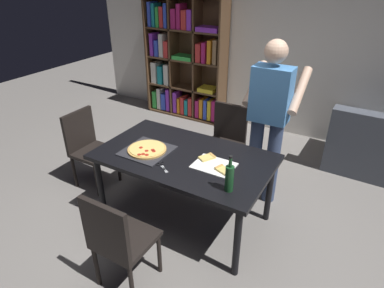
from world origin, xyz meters
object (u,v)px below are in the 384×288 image
dining_table (184,162)px  person_serving_pizza (269,115)px  chair_left_end (88,144)px  kitchen_scissors (161,165)px  bookshelf (184,62)px  wine_bottle (229,178)px  chair_far_side (226,137)px  pepperoni_pizza_on_tray (147,150)px  chair_near_camera (117,238)px

dining_table → person_serving_pizza: 0.98m
chair_left_end → kitchen_scissors: (1.24, -0.27, 0.24)m
dining_table → kitchen_scissors: (-0.07, -0.27, 0.08)m
bookshelf → wine_bottle: bookshelf is taller
chair_left_end → bookshelf: 2.41m
chair_far_side → kitchen_scissors: size_ratio=4.77×
chair_left_end → wine_bottle: (1.91, -0.30, 0.36)m
chair_left_end → pepperoni_pizza_on_tray: 1.00m
chair_near_camera → chair_left_end: same height
chair_left_end → person_serving_pizza: person_serving_pizza is taller
chair_left_end → kitchen_scissors: bearing=-12.1°
pepperoni_pizza_on_tray → chair_far_side: bearing=72.1°
kitchen_scissors → bookshelf: bearing=117.5°
chair_near_camera → kitchen_scissors: 0.75m
kitchen_scissors → chair_far_side: bearing=86.5°
chair_far_side → pepperoni_pizza_on_tray: chair_far_side is taller
dining_table → person_serving_pizza: size_ratio=0.94×
person_serving_pizza → wine_bottle: bearing=-87.5°
chair_far_side → wine_bottle: size_ratio=2.85×
dining_table → chair_far_side: bearing=90.0°
chair_near_camera → chair_left_end: size_ratio=1.00×
dining_table → wine_bottle: (0.60, -0.30, 0.19)m
wine_bottle → bookshelf: bearing=127.4°
chair_left_end → person_serving_pizza: 2.06m
person_serving_pizza → chair_left_end: bearing=-158.1°
dining_table → chair_far_side: chair_far_side is taller
dining_table → wine_bottle: bearing=-26.3°
chair_far_side → person_serving_pizza: 0.77m
dining_table → bookshelf: size_ratio=0.85×
chair_left_end → wine_bottle: wine_bottle is taller
bookshelf → person_serving_pizza: bookshelf is taller
chair_near_camera → person_serving_pizza: (0.55, 1.72, 0.49)m
chair_far_side → wine_bottle: bearing=-64.7°
bookshelf → person_serving_pizza: bearing=-39.1°
chair_left_end → person_serving_pizza: (1.86, 0.75, 0.49)m
chair_left_end → person_serving_pizza: size_ratio=0.51×
chair_far_side → wine_bottle: (0.60, -1.27, 0.36)m
wine_bottle → kitchen_scissors: size_ratio=1.67×
bookshelf → wine_bottle: size_ratio=6.17×
bookshelf → person_serving_pizza: 2.57m
dining_table → kitchen_scissors: kitchen_scissors is taller
chair_far_side → bookshelf: bookshelf is taller
chair_near_camera → bookshelf: 3.66m
wine_bottle → person_serving_pizza: bearing=92.5°
chair_left_end → pepperoni_pizza_on_tray: size_ratio=2.08×
pepperoni_pizza_on_tray → kitchen_scissors: size_ratio=2.30×
chair_far_side → chair_left_end: bearing=-143.5°
chair_near_camera → kitchen_scissors: chair_near_camera is taller
bookshelf → pepperoni_pizza_on_tray: bearing=-66.2°
pepperoni_pizza_on_tray → bookshelf: bearing=113.8°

